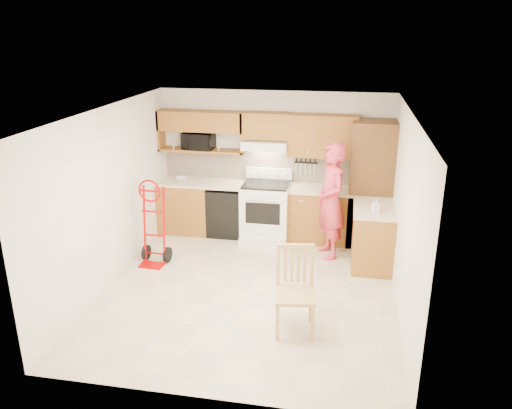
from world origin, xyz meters
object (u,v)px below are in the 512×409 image
(microwave, at_px, (199,141))
(dining_chair, at_px, (295,292))
(person, at_px, (331,201))
(range, at_px, (265,207))
(hand_truck, at_px, (152,227))

(microwave, height_order, dining_chair, microwave)
(microwave, bearing_deg, dining_chair, -50.63)
(microwave, height_order, person, person)
(range, distance_m, hand_truck, 1.99)
(range, xyz_separation_m, hand_truck, (-1.55, -1.25, 0.02))
(person, height_order, dining_chair, person)
(range, bearing_deg, person, -22.03)
(range, xyz_separation_m, person, (1.11, -0.45, 0.33))
(microwave, relative_size, dining_chair, 0.50)
(range, bearing_deg, dining_chair, -73.31)
(range, height_order, person, person)
(person, distance_m, hand_truck, 2.79)
(person, relative_size, dining_chair, 1.75)
(hand_truck, bearing_deg, microwave, 81.71)
(microwave, height_order, range, microwave)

